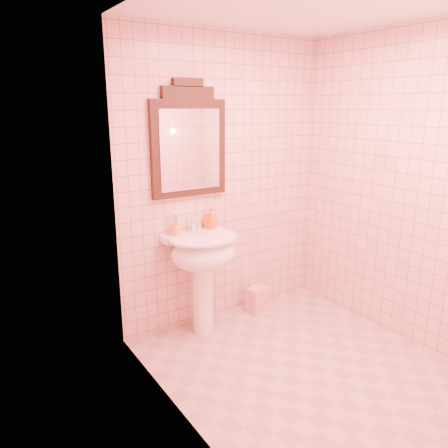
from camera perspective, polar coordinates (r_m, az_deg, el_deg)
floor at (r=3.49m, az=10.44°, el=-17.93°), size 2.20×2.20×0.00m
back_wall at (r=3.85m, az=0.06°, el=5.59°), size 2.00×0.02×2.50m
pedestal_sink at (r=3.62m, az=-2.77°, el=-4.66°), size 0.58×0.58×0.86m
faucet at (r=3.66m, az=-3.90°, el=-0.24°), size 0.04×0.16×0.11m
mirror at (r=3.60m, az=-4.60°, el=10.47°), size 0.67×0.06×0.93m
toothbrush_cup at (r=3.60m, az=-6.26°, el=-0.70°), size 0.08×0.08×0.18m
soap_dispenser at (r=3.76m, az=-1.80°, el=0.71°), size 0.11×0.11×0.18m
towel at (r=4.20m, az=4.33°, el=-9.79°), size 0.22×0.17×0.24m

